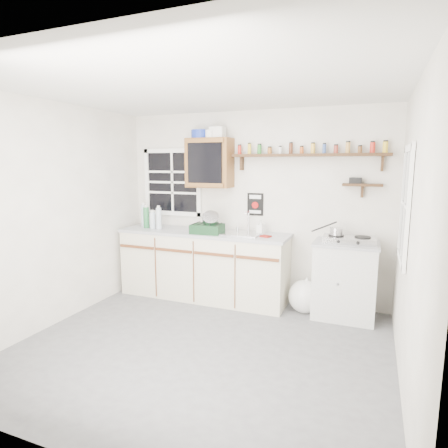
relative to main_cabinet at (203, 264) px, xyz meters
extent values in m
cube|color=#4F4F51|center=(0.58, -1.30, -0.47)|extent=(3.60, 3.20, 0.02)
cube|color=silver|center=(0.58, -1.30, 2.05)|extent=(3.60, 3.20, 0.02)
cube|color=#BBB5A8|center=(-1.23, -1.30, 0.79)|extent=(0.02, 3.20, 2.50)
cube|color=#BBB5A8|center=(2.40, -1.30, 0.79)|extent=(0.02, 3.20, 2.50)
cube|color=#BBB5A8|center=(0.58, 0.31, 0.79)|extent=(3.60, 0.02, 2.50)
cube|color=#BBB5A8|center=(0.58, -2.91, 0.79)|extent=(3.60, 0.02, 2.50)
cube|color=beige|center=(0.00, 0.00, -0.02)|extent=(2.27, 0.60, 0.88)
cube|color=#95979D|center=(0.00, 0.00, 0.44)|extent=(2.31, 0.62, 0.04)
cube|color=#5E3118|center=(-0.85, -0.31, 0.24)|extent=(0.53, 0.02, 0.03)
cube|color=#5E3118|center=(-0.28, -0.31, 0.24)|extent=(0.53, 0.02, 0.03)
cube|color=#5E3118|center=(0.28, -0.31, 0.24)|extent=(0.53, 0.02, 0.03)
cube|color=#5E3118|center=(0.85, -0.31, 0.24)|extent=(0.53, 0.02, 0.03)
cube|color=#BABBB4|center=(1.83, 0.03, -0.02)|extent=(0.70, 0.55, 0.88)
cube|color=#95979D|center=(1.83, 0.03, 0.43)|extent=(0.73, 0.57, 0.03)
cube|color=#B4B4B9|center=(0.53, 0.00, 0.46)|extent=(0.52, 0.44, 0.03)
cylinder|color=#B4B4B9|center=(0.58, 0.16, 0.60)|extent=(0.02, 0.02, 0.28)
cylinder|color=#B4B4B9|center=(0.58, 0.10, 0.73)|extent=(0.02, 0.14, 0.02)
cube|color=brown|center=(0.03, 0.15, 1.36)|extent=(0.60, 0.30, 0.65)
cube|color=black|center=(0.03, -0.01, 1.36)|extent=(0.48, 0.02, 0.52)
cylinder|color=navy|center=(-0.10, 0.15, 1.74)|extent=(0.24, 0.24, 0.11)
cube|color=silver|center=(0.15, 0.15, 1.76)|extent=(0.18, 0.15, 0.14)
cylinder|color=silver|center=(0.06, 0.10, 1.74)|extent=(0.12, 0.12, 0.10)
cube|color=#311A0D|center=(1.31, 0.21, 1.46)|extent=(1.91, 0.18, 0.04)
cube|color=#311A0D|center=(0.45, 0.25, 1.36)|extent=(0.03, 0.10, 0.18)
cube|color=#311A0D|center=(2.17, 0.25, 1.36)|extent=(0.03, 0.10, 0.18)
cylinder|color=red|center=(0.43, 0.21, 1.53)|extent=(0.05, 0.05, 0.11)
cylinder|color=black|center=(0.43, 0.21, 1.59)|extent=(0.04, 0.04, 0.02)
cylinder|color=gold|center=(0.57, 0.21, 1.54)|extent=(0.04, 0.04, 0.13)
cylinder|color=black|center=(0.57, 0.21, 1.61)|extent=(0.04, 0.04, 0.02)
cylinder|color=#267226|center=(0.70, 0.21, 1.53)|extent=(0.05, 0.05, 0.11)
cylinder|color=black|center=(0.70, 0.21, 1.60)|extent=(0.05, 0.05, 0.02)
cylinder|color=#99591E|center=(0.84, 0.21, 1.52)|extent=(0.05, 0.05, 0.08)
cylinder|color=black|center=(0.84, 0.21, 1.56)|extent=(0.05, 0.05, 0.02)
cylinder|color=silver|center=(0.97, 0.21, 1.52)|extent=(0.05, 0.05, 0.08)
cylinder|color=black|center=(0.97, 0.21, 1.57)|extent=(0.04, 0.04, 0.02)
cylinder|color=#4C2614|center=(1.11, 0.21, 1.54)|extent=(0.05, 0.05, 0.13)
cylinder|color=black|center=(1.11, 0.21, 1.61)|extent=(0.04, 0.04, 0.02)
cylinder|color=#B24C19|center=(1.24, 0.21, 1.52)|extent=(0.05, 0.05, 0.08)
cylinder|color=black|center=(1.24, 0.21, 1.56)|extent=(0.04, 0.04, 0.02)
cylinder|color=gold|center=(1.38, 0.21, 1.53)|extent=(0.05, 0.05, 0.12)
cylinder|color=black|center=(1.38, 0.21, 1.60)|extent=(0.05, 0.05, 0.02)
cylinder|color=#334C8C|center=(1.51, 0.21, 1.53)|extent=(0.04, 0.04, 0.11)
cylinder|color=black|center=(1.51, 0.21, 1.59)|extent=(0.04, 0.04, 0.02)
cylinder|color=maroon|center=(1.65, 0.21, 1.52)|extent=(0.05, 0.05, 0.09)
cylinder|color=black|center=(1.65, 0.21, 1.57)|extent=(0.05, 0.05, 0.02)
cylinder|color=#BF8C3F|center=(1.78, 0.21, 1.54)|extent=(0.05, 0.05, 0.12)
cylinder|color=black|center=(1.78, 0.21, 1.61)|extent=(0.05, 0.05, 0.02)
cylinder|color=brown|center=(1.92, 0.21, 1.51)|extent=(0.05, 0.05, 0.07)
cylinder|color=black|center=(1.92, 0.21, 1.56)|extent=(0.04, 0.04, 0.02)
cylinder|color=red|center=(2.05, 0.21, 1.54)|extent=(0.06, 0.06, 0.12)
cylinder|color=black|center=(2.05, 0.21, 1.60)|extent=(0.05, 0.05, 0.02)
cylinder|color=gold|center=(2.19, 0.21, 1.54)|extent=(0.06, 0.06, 0.12)
cylinder|color=black|center=(2.19, 0.21, 1.61)|extent=(0.05, 0.05, 0.02)
cube|color=#311A0D|center=(1.96, 0.22, 1.11)|extent=(0.45, 0.15, 0.03)
cube|color=#311A0D|center=(1.96, 0.26, 1.03)|extent=(0.03, 0.08, 0.14)
cube|color=black|center=(1.88, 0.22, 1.16)|extent=(0.14, 0.10, 0.07)
cube|color=black|center=(0.63, 0.29, 0.82)|extent=(0.22, 0.01, 0.30)
cube|color=white|center=(0.63, 0.28, 0.92)|extent=(0.16, 0.00, 0.05)
cylinder|color=#A50C0C|center=(0.63, 0.28, 0.81)|extent=(0.09, 0.01, 0.09)
cube|color=white|center=(0.63, 0.28, 0.72)|extent=(0.16, 0.00, 0.04)
cube|color=black|center=(-0.62, 0.29, 1.09)|extent=(0.85, 0.02, 0.90)
cube|color=white|center=(-0.62, 0.29, 1.09)|extent=(0.93, 0.03, 0.98)
cube|color=black|center=(2.37, -0.75, 0.99)|extent=(0.02, 0.70, 1.00)
cube|color=white|center=(2.37, -0.75, 0.99)|extent=(0.03, 0.78, 1.08)
cylinder|color=#AFC0CD|center=(-0.95, 0.03, 0.62)|extent=(0.08, 0.08, 0.32)
cylinder|color=silver|center=(-0.95, 0.03, 0.79)|extent=(0.04, 0.04, 0.03)
cylinder|color=#236A38|center=(-0.86, -0.04, 0.60)|extent=(0.08, 0.08, 0.29)
cylinder|color=silver|center=(-0.86, -0.04, 0.77)|extent=(0.04, 0.04, 0.03)
cylinder|color=#AFC0CD|center=(-0.76, -0.05, 0.57)|extent=(0.08, 0.08, 0.23)
cylinder|color=silver|center=(-0.76, -0.05, 0.70)|extent=(0.04, 0.04, 0.03)
cylinder|color=#AFC0CD|center=(-0.65, -0.06, 0.61)|extent=(0.07, 0.07, 0.30)
cylinder|color=silver|center=(-0.65, -0.06, 0.77)|extent=(0.04, 0.04, 0.03)
cube|color=#103218|center=(0.11, -0.10, 0.52)|extent=(0.41, 0.32, 0.12)
cylinder|color=#B4B4B9|center=(0.16, -0.10, 0.64)|extent=(0.30, 0.32, 0.24)
imported|color=white|center=(0.77, 0.10, 0.55)|extent=(0.11, 0.11, 0.19)
cube|color=maroon|center=(0.88, -0.07, 0.47)|extent=(0.15, 0.13, 0.02)
cube|color=#B4B4B9|center=(1.86, 0.01, 0.49)|extent=(0.60, 0.34, 0.07)
cylinder|color=black|center=(1.71, 0.01, 0.53)|extent=(0.18, 0.18, 0.01)
cylinder|color=black|center=(2.01, 0.01, 0.53)|extent=(0.18, 0.18, 0.01)
cylinder|color=#B4B4B9|center=(1.71, 0.01, 0.57)|extent=(0.15, 0.15, 0.09)
cylinder|color=black|center=(1.56, 0.08, 0.61)|extent=(0.30, 0.03, 0.15)
ellipsoid|color=silver|center=(1.38, -0.01, -0.27)|extent=(0.41, 0.37, 0.43)
cone|color=silver|center=(1.40, -0.01, -0.07)|extent=(0.12, 0.12, 0.12)
camera|label=1|loc=(2.09, -4.47, 1.36)|focal=30.00mm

